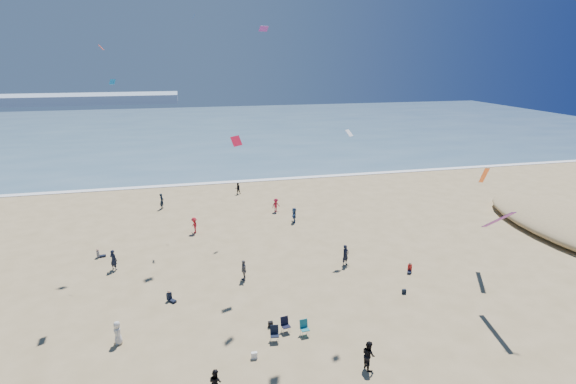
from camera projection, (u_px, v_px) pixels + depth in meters
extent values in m
cube|color=#476B84|center=(199.00, 129.00, 109.44)|extent=(220.00, 100.00, 0.06)
cube|color=white|center=(214.00, 183.00, 62.85)|extent=(220.00, 1.20, 0.08)
cube|color=#7A8EA8|center=(25.00, 100.00, 165.75)|extent=(110.00, 20.00, 3.20)
ellipsoid|color=tan|center=(576.00, 227.00, 44.95)|extent=(10.00, 22.00, 2.20)
imported|color=red|center=(194.00, 225.00, 44.98)|extent=(0.84, 1.17, 1.64)
imported|color=#A91830|center=(276.00, 205.00, 51.20)|extent=(1.15, 0.93, 1.56)
imported|color=black|center=(345.00, 255.00, 38.00)|extent=(0.79, 0.69, 1.82)
imported|color=#2D4C7C|center=(294.00, 215.00, 48.01)|extent=(0.83, 1.54, 1.59)
imported|color=slate|center=(244.00, 270.00, 35.48)|extent=(0.49, 1.03, 1.70)
imported|color=black|center=(162.00, 201.00, 52.23)|extent=(0.59, 0.75, 1.82)
imported|color=black|center=(215.00, 382.00, 23.39)|extent=(0.92, 0.95, 1.54)
imported|color=black|center=(369.00, 355.00, 25.38)|extent=(0.76, 0.92, 1.74)
imported|color=black|center=(238.00, 188.00, 57.84)|extent=(0.79, 0.65, 1.48)
imported|color=black|center=(114.00, 260.00, 37.16)|extent=(0.78, 0.72, 1.79)
imported|color=silver|center=(118.00, 333.00, 27.61)|extent=(0.61, 0.82, 1.52)
cube|color=white|center=(254.00, 355.00, 26.39)|extent=(0.35, 0.20, 0.40)
cube|color=black|center=(271.00, 324.00, 29.47)|extent=(0.30, 0.22, 0.38)
cube|color=black|center=(404.00, 291.00, 33.61)|extent=(0.28, 0.18, 0.34)
cube|color=white|center=(349.00, 133.00, 39.28)|extent=(0.78, 0.77, 0.54)
cube|color=red|center=(236.00, 141.00, 26.43)|extent=(0.75, 0.72, 0.56)
cube|color=#1C91D6|center=(112.00, 82.00, 36.43)|extent=(0.58, 0.51, 0.42)
cube|color=#6C2891|center=(264.00, 29.00, 35.38)|extent=(0.84, 0.57, 0.41)
cube|color=#FF3F1E|center=(101.00, 47.00, 31.64)|extent=(0.40, 0.87, 0.36)
cube|color=blue|center=(194.00, 16.00, 43.11)|extent=(0.28, 0.69, 0.36)
cube|color=purple|center=(498.00, 220.00, 30.14)|extent=(0.35, 3.14, 2.21)
cube|color=#F15819|center=(484.00, 176.00, 36.91)|extent=(0.35, 2.64, 1.87)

